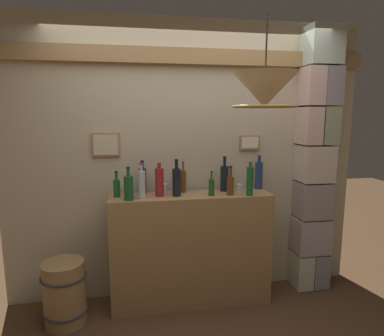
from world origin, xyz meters
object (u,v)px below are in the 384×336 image
(liquor_bottle_scotch, at_px, (211,187))
(liquor_bottle_vodka, at_px, (230,185))
(pendant_lamp, at_px, (265,91))
(glass_tumbler_rocks, at_px, (163,189))
(liquor_bottle_rum, at_px, (183,181))
(liquor_bottle_whiskey, at_px, (159,181))
(liquor_bottle_amaro, at_px, (141,184))
(liquor_bottle_gin, at_px, (259,175))
(liquor_bottle_sherry, at_px, (143,180))
(liquor_bottle_tequila, at_px, (129,187))
(liquor_bottle_rye, at_px, (177,181))
(liquor_bottle_mezcal, at_px, (224,178))
(liquor_bottle_vermouth, at_px, (250,181))
(wooden_barrel, at_px, (65,293))
(liquor_bottle_brandy, at_px, (117,188))
(glass_tumbler_highball, at_px, (240,188))

(liquor_bottle_scotch, height_order, liquor_bottle_vodka, liquor_bottle_vodka)
(liquor_bottle_vodka, height_order, pendant_lamp, pendant_lamp)
(glass_tumbler_rocks, bearing_deg, liquor_bottle_rum, 3.69)
(liquor_bottle_whiskey, bearing_deg, liquor_bottle_amaro, -162.35)
(glass_tumbler_rocks, bearing_deg, liquor_bottle_amaro, -142.78)
(liquor_bottle_whiskey, xyz_separation_m, liquor_bottle_gin, (0.97, 0.13, 0.00))
(liquor_bottle_sherry, xyz_separation_m, liquor_bottle_tequila, (-0.12, -0.21, -0.02))
(liquor_bottle_rye, bearing_deg, liquor_bottle_scotch, -7.07)
(liquor_bottle_mezcal, distance_m, liquor_bottle_amaro, 0.79)
(liquor_bottle_vermouth, distance_m, glass_tumbler_rocks, 0.79)
(liquor_bottle_tequila, bearing_deg, liquor_bottle_mezcal, 12.06)
(pendant_lamp, bearing_deg, liquor_bottle_vodka, 95.13)
(liquor_bottle_whiskey, height_order, liquor_bottle_rum, liquor_bottle_whiskey)
(liquor_bottle_mezcal, distance_m, wooden_barrel, 1.71)
(liquor_bottle_gin, bearing_deg, liquor_bottle_vermouth, -126.52)
(liquor_bottle_rye, relative_size, liquor_bottle_tequila, 1.16)
(liquor_bottle_brandy, bearing_deg, liquor_bottle_sherry, 22.03)
(liquor_bottle_scotch, xyz_separation_m, liquor_bottle_rye, (-0.31, 0.04, 0.05))
(liquor_bottle_amaro, xyz_separation_m, glass_tumbler_highball, (0.89, 0.06, -0.08))
(glass_tumbler_highball, bearing_deg, liquor_bottle_rye, -177.42)
(liquor_bottle_vermouth, bearing_deg, liquor_bottle_rye, 172.10)
(glass_tumbler_rocks, xyz_separation_m, wooden_barrel, (-0.86, -0.23, -0.81))
(liquor_bottle_brandy, xyz_separation_m, liquor_bottle_vermouth, (1.16, -0.13, 0.05))
(liquor_bottle_rye, distance_m, liquor_bottle_tequila, 0.42)
(liquor_bottle_vermouth, xyz_separation_m, wooden_barrel, (-1.61, -0.03, -0.90))
(liquor_bottle_mezcal, bearing_deg, liquor_bottle_rum, 177.63)
(liquor_bottle_brandy, relative_size, liquor_bottle_gin, 0.70)
(liquor_bottle_vodka, xyz_separation_m, wooden_barrel, (-1.45, -0.07, -0.86))
(liquor_bottle_vermouth, height_order, liquor_bottle_amaro, liquor_bottle_vermouth)
(liquor_bottle_vodka, distance_m, liquor_bottle_gin, 0.39)
(liquor_bottle_mezcal, xyz_separation_m, liquor_bottle_rye, (-0.46, -0.11, 0.00))
(liquor_bottle_sherry, xyz_separation_m, liquor_bottle_vermouth, (0.94, -0.23, 0.01))
(liquor_bottle_sherry, xyz_separation_m, liquor_bottle_rye, (0.29, -0.14, 0.01))
(glass_tumbler_highball, bearing_deg, pendant_lamp, -94.97)
(liquor_bottle_vermouth, relative_size, liquor_bottle_tequila, 1.11)
(liquor_bottle_vermouth, relative_size, liquor_bottle_amaro, 1.02)
(liquor_bottle_tequila, relative_size, wooden_barrel, 0.52)
(liquor_bottle_vodka, distance_m, liquor_bottle_brandy, 1.00)
(liquor_bottle_scotch, height_order, liquor_bottle_tequila, liquor_bottle_tequila)
(liquor_bottle_brandy, relative_size, liquor_bottle_amaro, 0.75)
(liquor_bottle_amaro, xyz_separation_m, pendant_lamp, (0.84, -0.61, 0.75))
(liquor_bottle_brandy, distance_m, liquor_bottle_amaro, 0.23)
(liquor_bottle_rum, bearing_deg, liquor_bottle_scotch, -35.66)
(liquor_bottle_whiskey, distance_m, liquor_bottle_amaro, 0.16)
(liquor_bottle_vodka, bearing_deg, liquor_bottle_amaro, 179.01)
(liquor_bottle_tequila, distance_m, wooden_barrel, 1.04)
(liquor_bottle_sherry, relative_size, liquor_bottle_whiskey, 0.98)
(liquor_bottle_brandy, bearing_deg, liquor_bottle_amaro, -20.50)
(liquor_bottle_amaro, bearing_deg, liquor_bottle_sherry, 85.49)
(liquor_bottle_brandy, bearing_deg, liquor_bottle_vermouth, -6.57)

